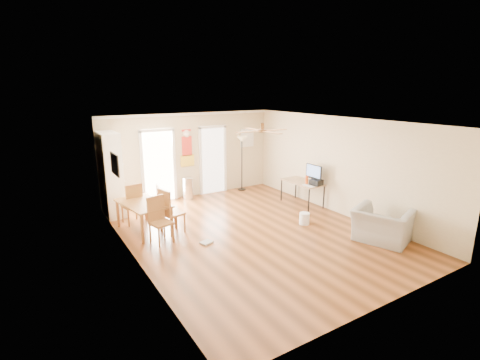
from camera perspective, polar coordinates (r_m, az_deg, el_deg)
floor at (r=8.48m, az=2.15°, el=-8.42°), size 7.00×7.00×0.00m
ceiling at (r=7.84m, az=2.34°, el=9.37°), size 5.50×7.00×0.00m
wall_back at (r=11.07m, az=-7.93°, el=3.95°), size 5.50×0.04×2.60m
wall_front at (r=5.65m, az=22.62°, el=-7.41°), size 5.50×0.04×2.60m
wall_left at (r=6.97m, az=-16.92°, el=-2.84°), size 0.04×7.00×2.60m
wall_right at (r=9.83m, az=15.69°, el=2.21°), size 0.04×7.00×2.60m
crown_molding at (r=7.84m, az=2.33°, el=9.08°), size 5.50×7.00×0.08m
kitchen_doorway at (r=10.73m, az=-12.98°, el=2.03°), size 0.90×0.10×2.10m
bathroom_doorway at (r=11.42m, az=-4.42°, el=3.10°), size 0.80×0.10×2.10m
wall_decal at (r=10.96m, az=-8.53°, el=5.15°), size 0.46×0.03×1.10m
ac_grille at (r=11.94m, az=1.14°, el=6.80°), size 0.50×0.04×0.60m
framed_poster at (r=8.20m, az=-19.53°, el=2.41°), size 0.04×0.66×0.48m
ceiling_fan at (r=7.61m, az=3.60°, el=7.91°), size 1.24×1.24×0.20m
bookshelf at (r=9.91m, az=-20.08°, el=0.85°), size 0.69×1.08×2.22m
dining_table at (r=8.74m, az=-15.17°, el=-5.72°), size 1.08×1.54×0.71m
dining_chair_right_a at (r=8.76m, az=-11.63°, el=-4.28°), size 0.52×0.52×1.05m
dining_chair_right_b at (r=8.43m, az=-10.77°, el=-4.91°), size 0.53×0.53×1.07m
dining_chair_near at (r=7.95m, az=-12.58°, el=-6.39°), size 0.51×0.51×1.03m
dining_chair_far at (r=9.28m, az=-17.03°, el=-3.60°), size 0.49×0.49×1.04m
trash_can at (r=10.95m, az=-8.39°, el=-1.35°), size 0.33×0.33×0.68m
torchiere_lamp at (r=11.71m, az=0.31°, el=2.67°), size 0.41×0.41×1.80m
computer_desk at (r=10.50m, az=9.93°, el=-2.07°), size 0.64×1.29×0.69m
imac at (r=10.15m, az=11.76°, el=0.89°), size 0.22×0.59×0.55m
keyboard at (r=9.97m, az=10.95°, el=-0.92°), size 0.15×0.39×0.01m
printer at (r=10.09m, az=12.17°, el=-0.37°), size 0.31×0.34×0.16m
orange_bottle at (r=10.14m, az=10.67°, el=0.02°), size 0.08×0.08×0.24m
wastebasket_a at (r=9.06m, az=10.32°, el=-6.11°), size 0.30×0.30×0.29m
floor_cloth at (r=7.94m, az=-5.42°, el=-9.97°), size 0.30×0.27×0.04m
armchair at (r=8.49m, az=21.89°, el=-6.77°), size 1.34×1.42×0.75m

